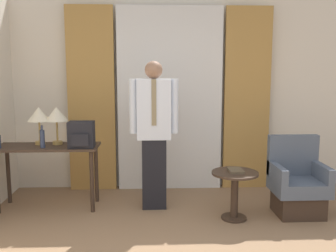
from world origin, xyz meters
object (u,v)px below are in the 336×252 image
(bottle_by_lamp, at_px, (42,138))
(side_table, at_px, (235,187))
(table_lamp_right, at_px, (56,115))
(table_lamp_left, at_px, (39,116))
(armchair, at_px, (297,186))
(desk, at_px, (48,156))
(person, at_px, (154,129))
(book, at_px, (236,170))
(backpack, at_px, (81,135))

(bottle_by_lamp, relative_size, side_table, 0.49)
(table_lamp_right, height_order, bottle_by_lamp, table_lamp_right)
(side_table, bearing_deg, table_lamp_left, 166.38)
(bottle_by_lamp, distance_m, armchair, 3.09)
(desk, height_order, table_lamp_left, table_lamp_left)
(side_table, bearing_deg, person, 156.80)
(table_lamp_left, height_order, book, table_lamp_left)
(table_lamp_right, xyz_separation_m, backpack, (0.34, -0.20, -0.21))
(desk, distance_m, table_lamp_right, 0.51)
(table_lamp_left, xyz_separation_m, side_table, (2.33, -0.57, -0.77))
(person, height_order, side_table, person)
(table_lamp_left, xyz_separation_m, armchair, (3.11, -0.43, -0.81))
(table_lamp_right, relative_size, backpack, 1.49)
(bottle_by_lamp, bearing_deg, table_lamp_left, 112.94)
(bottle_by_lamp, bearing_deg, backpack, 0.42)
(desk, distance_m, book, 2.28)
(table_lamp_left, relative_size, armchair, 0.51)
(table_lamp_left, relative_size, bottle_by_lamp, 1.71)
(table_lamp_left, relative_size, side_table, 0.84)
(person, distance_m, book, 1.09)
(table_lamp_left, bearing_deg, desk, -39.06)
(table_lamp_left, distance_m, bottle_by_lamp, 0.34)
(bottle_by_lamp, relative_size, backpack, 0.87)
(table_lamp_right, height_order, person, person)
(table_lamp_right, distance_m, side_table, 2.32)
(person, distance_m, side_table, 1.17)
(book, bearing_deg, table_lamp_right, 165.45)
(bottle_by_lamp, height_order, side_table, bottle_by_lamp)
(bottle_by_lamp, bearing_deg, book, -8.70)
(bottle_by_lamp, height_order, person, person)
(backpack, relative_size, book, 1.41)
(person, bearing_deg, side_table, -23.20)
(book, bearing_deg, table_lamp_left, 166.73)
(table_lamp_left, bearing_deg, armchair, -7.90)
(desk, relative_size, backpack, 3.98)
(bottle_by_lamp, bearing_deg, desk, 80.99)
(bottle_by_lamp, bearing_deg, side_table, -9.06)
(desk, bearing_deg, armchair, -6.55)
(desk, height_order, table_lamp_right, table_lamp_right)
(armchair, bearing_deg, desk, 173.45)
(table_lamp_right, xyz_separation_m, person, (1.20, -0.17, -0.15))
(bottle_by_lamp, relative_size, person, 0.15)
(desk, relative_size, book, 5.63)
(armchair, relative_size, side_table, 1.66)
(table_lamp_right, bearing_deg, table_lamp_left, 180.00)
(table_lamp_right, height_order, book, table_lamp_right)
(person, xyz_separation_m, side_table, (0.92, -0.39, -0.62))
(table_lamp_right, distance_m, book, 2.27)
(person, relative_size, armchair, 1.97)
(person, bearing_deg, armchair, -8.68)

